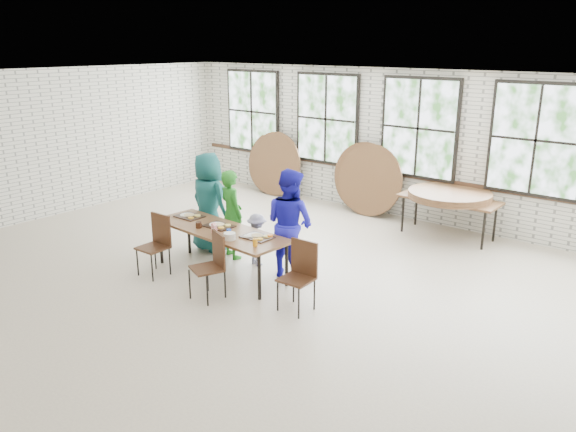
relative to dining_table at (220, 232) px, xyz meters
The scene contains 13 objects.
room 4.70m from the dining_table, 77.11° to the left, with size 12.00×12.00×12.00m.
dining_table is the anchor object (origin of this frame).
chair_near_left 0.99m from the dining_table, 142.48° to the right, with size 0.43×0.42×0.95m.
chair_near_right 0.84m from the dining_table, 51.05° to the right, with size 0.54×0.53×0.95m.
chair_spare 1.69m from the dining_table, ahead, with size 0.44×0.43×0.95m.
adult_teal 1.15m from the dining_table, 145.04° to the left, with size 0.84×0.55×1.72m, color #185C52.
adult_green 0.76m from the dining_table, 120.87° to the left, with size 0.55×0.36×1.50m, color #216F1D.
toddler 0.72m from the dining_table, 74.77° to the left, with size 0.56×0.32×0.86m, color #15143F.
adult_blue 1.09m from the dining_table, 37.18° to the left, with size 0.82×0.64×1.69m, color #1D1ABA.
storage_table 4.39m from the dining_table, 63.21° to the left, with size 1.80×0.76×0.74m.
tabletop_clutter 0.14m from the dining_table, 17.73° to the right, with size 2.02×0.62×0.11m.
round_tops_stacked 4.39m from the dining_table, 63.21° to the left, with size 1.50×1.50×0.13m.
round_tops_leaning 4.44m from the dining_table, 106.66° to the left, with size 4.24×0.43×1.50m.
Camera 1 is at (4.94, -5.65, 3.47)m, focal length 35.00 mm.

